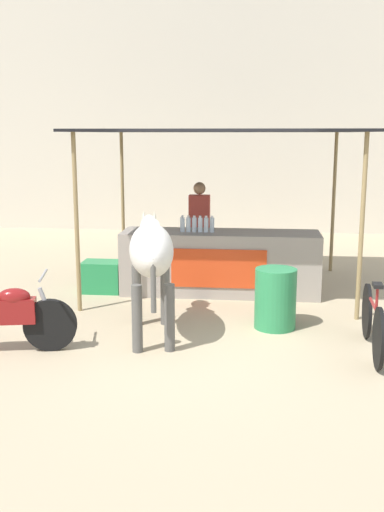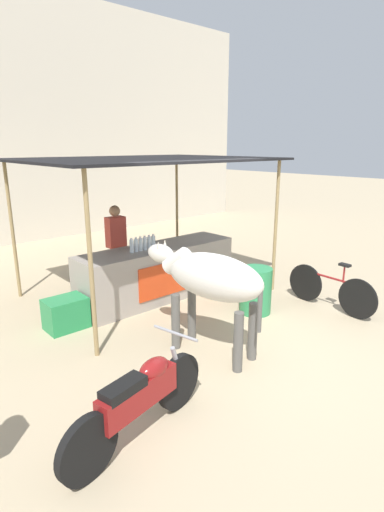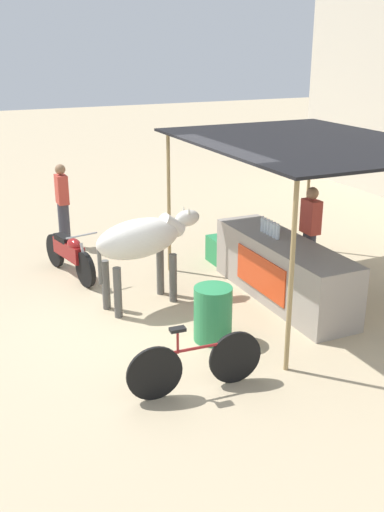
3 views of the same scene
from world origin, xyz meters
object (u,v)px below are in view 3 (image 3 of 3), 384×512
(cooler_box, at_px, (223,250))
(bicycle_leaning, at_px, (195,364))
(cow, at_px, (142,241))
(passerby_on_street, at_px, (63,205))
(vendor_behind_counter, at_px, (310,235))
(motorcycle_parked, at_px, (70,253))
(stall_counter, at_px, (283,270))
(water_barrel, at_px, (213,314))

(cooler_box, distance_m, bicycle_leaning, 4.32)
(cow, height_order, bicycle_leaning, cow)
(cooler_box, xyz_separation_m, passerby_on_street, (-2.14, -2.42, 0.61))
(vendor_behind_counter, distance_m, cooler_box, 1.78)
(motorcycle_parked, xyz_separation_m, passerby_on_street, (-1.63, 0.29, 0.42))
(vendor_behind_counter, bearing_deg, passerby_on_street, -137.54)
(stall_counter, relative_size, cooler_box, 5.00)
(vendor_behind_counter, bearing_deg, cow, -96.46)
(cooler_box, relative_size, bicycle_leaning, 0.36)
(cooler_box, distance_m, cow, 2.39)
(cow, height_order, passerby_on_street, passerby_on_street)
(bicycle_leaning, bearing_deg, cooler_box, 148.39)
(stall_counter, height_order, passerby_on_street, passerby_on_street)
(cooler_box, bearing_deg, cow, -60.22)
(water_barrel, distance_m, passerby_on_street, 4.87)
(vendor_behind_counter, relative_size, cow, 0.89)
(cow, distance_m, motorcycle_parked, 1.89)
(water_barrel, height_order, motorcycle_parked, motorcycle_parked)
(water_barrel, bearing_deg, cooler_box, 150.00)
(stall_counter, xyz_separation_m, motorcycle_parked, (-2.33, -2.81, -0.05))
(stall_counter, relative_size, cow, 1.62)
(water_barrel, bearing_deg, stall_counter, 116.20)
(water_barrel, bearing_deg, bicycle_leaning, -35.38)
(bicycle_leaning, bearing_deg, cow, 173.19)
(cow, relative_size, passerby_on_street, 1.12)
(motorcycle_parked, height_order, passerby_on_street, passerby_on_street)
(vendor_behind_counter, height_order, passerby_on_street, same)
(passerby_on_street, bearing_deg, bicycle_leaning, 1.55)
(stall_counter, relative_size, vendor_behind_counter, 1.82)
(vendor_behind_counter, height_order, water_barrel, vendor_behind_counter)
(stall_counter, xyz_separation_m, water_barrel, (0.79, -1.61, -0.10))
(cow, xyz_separation_m, bicycle_leaning, (2.56, -0.31, -0.68))
(bicycle_leaning, bearing_deg, vendor_behind_counter, 125.72)
(cooler_box, relative_size, motorcycle_parked, 0.34)
(water_barrel, height_order, bicycle_leaning, bicycle_leaning)
(water_barrel, bearing_deg, cow, -163.48)
(bicycle_leaning, height_order, passerby_on_street, passerby_on_street)
(cow, distance_m, passerby_on_street, 3.30)
(passerby_on_street, bearing_deg, cooler_box, 48.58)
(cooler_box, xyz_separation_m, water_barrel, (2.62, -1.51, 0.14))
(vendor_behind_counter, xyz_separation_m, motorcycle_parked, (-1.94, -3.56, -0.42))
(vendor_behind_counter, bearing_deg, water_barrel, -63.42)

